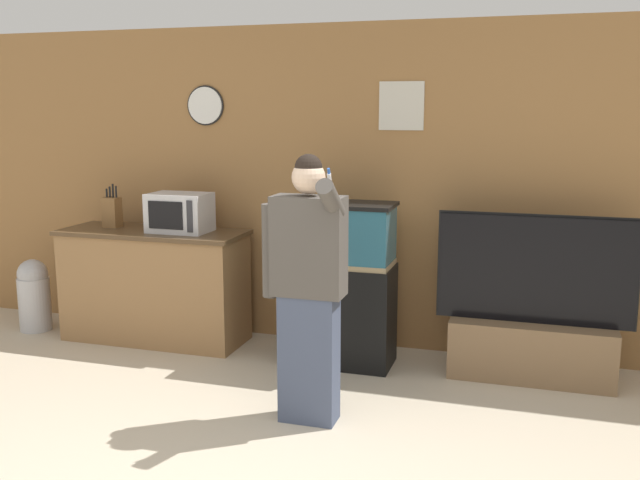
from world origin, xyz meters
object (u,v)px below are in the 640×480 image
at_px(microwave, 180,213).
at_px(trash_bin, 34,294).
at_px(counter_island, 155,285).
at_px(knife_block, 112,211).
at_px(person_standing, 307,286).
at_px(aquarium_on_stand, 340,284).
at_px(tv_on_stand, 532,331).

distance_m(microwave, trash_bin, 1.61).
distance_m(counter_island, knife_block, 0.73).
height_order(counter_island, person_standing, person_standing).
height_order(knife_block, aquarium_on_stand, knife_block).
bearing_deg(counter_island, microwave, 2.14).
height_order(microwave, aquarium_on_stand, microwave).
xyz_separation_m(person_standing, trash_bin, (-2.88, 1.06, -0.55)).
xyz_separation_m(aquarium_on_stand, trash_bin, (-2.80, 0.01, -0.30)).
bearing_deg(knife_block, tv_on_stand, -0.78).
bearing_deg(aquarium_on_stand, counter_island, 176.91).
relative_size(microwave, trash_bin, 0.76).
distance_m(aquarium_on_stand, trash_bin, 2.81).
relative_size(counter_island, trash_bin, 2.45).
bearing_deg(aquarium_on_stand, trash_bin, 179.85).
distance_m(microwave, knife_block, 0.67).
bearing_deg(trash_bin, knife_block, 10.24).
bearing_deg(microwave, tv_on_stand, -0.05).
relative_size(counter_island, tv_on_stand, 1.12).
height_order(counter_island, knife_block, knife_block).
distance_m(microwave, aquarium_on_stand, 1.47).
bearing_deg(microwave, aquarium_on_stand, -4.05).
bearing_deg(counter_island, tv_on_stand, 0.13).
distance_m(knife_block, aquarium_on_stand, 2.10).
relative_size(tv_on_stand, person_standing, 0.83).
distance_m(tv_on_stand, trash_bin, 4.21).
bearing_deg(trash_bin, counter_island, 4.01).
relative_size(aquarium_on_stand, tv_on_stand, 0.90).
height_order(tv_on_stand, person_standing, person_standing).
xyz_separation_m(counter_island, tv_on_stand, (3.05, 0.01, -0.12)).
distance_m(counter_island, trash_bin, 1.17).
bearing_deg(tv_on_stand, counter_island, -179.87).
bearing_deg(person_standing, tv_on_stand, 40.63).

